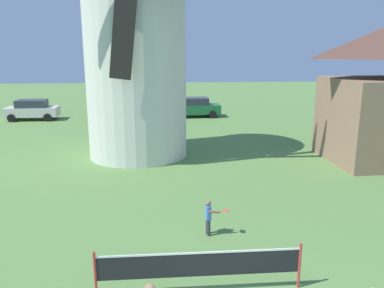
# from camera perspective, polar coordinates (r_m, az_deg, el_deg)

# --- Properties ---
(windmill) EXTENTS (9.04, 5.67, 13.09)m
(windmill) POSITION_cam_1_polar(r_m,az_deg,el_deg) (19.59, -8.42, 16.18)
(windmill) COLOR silver
(windmill) RESTS_ON ground_plane
(tennis_net) EXTENTS (4.60, 0.06, 1.10)m
(tennis_net) POSITION_cam_1_polar(r_m,az_deg,el_deg) (8.92, 1.12, -17.37)
(tennis_net) COLOR red
(tennis_net) RESTS_ON ground_plane
(player_far) EXTENTS (0.70, 0.37, 1.07)m
(player_far) POSITION_cam_1_polar(r_m,az_deg,el_deg) (11.44, 2.55, -10.47)
(player_far) COLOR #333338
(player_far) RESTS_ON ground_plane
(parked_car_cream) EXTENTS (3.93, 1.95, 1.56)m
(parked_car_cream) POSITION_cam_1_polar(r_m,az_deg,el_deg) (32.57, -22.49, 4.71)
(parked_car_cream) COLOR silver
(parked_car_cream) RESTS_ON ground_plane
(parked_car_red) EXTENTS (4.07, 2.00, 1.56)m
(parked_car_red) POSITION_cam_1_polar(r_m,az_deg,el_deg) (31.84, -10.76, 5.33)
(parked_car_red) COLOR red
(parked_car_red) RESTS_ON ground_plane
(parked_car_green) EXTENTS (4.43, 2.04, 1.56)m
(parked_car_green) POSITION_cam_1_polar(r_m,az_deg,el_deg) (31.47, 0.12, 5.48)
(parked_car_green) COLOR #1E6638
(parked_car_green) RESTS_ON ground_plane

